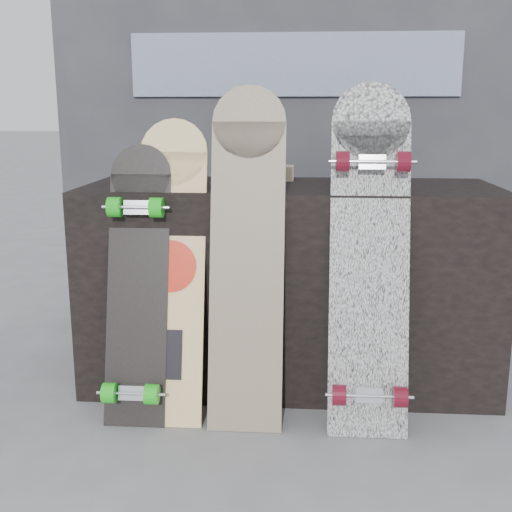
# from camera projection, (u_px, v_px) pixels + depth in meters

# --- Properties ---
(ground) EXTENTS (60.00, 60.00, 0.00)m
(ground) POSITION_uv_depth(u_px,v_px,m) (284.00, 435.00, 2.20)
(ground) COLOR slate
(ground) RESTS_ON ground
(vendor_table) EXTENTS (1.60, 0.60, 0.80)m
(vendor_table) POSITION_uv_depth(u_px,v_px,m) (289.00, 284.00, 2.59)
(vendor_table) COLOR black
(vendor_table) RESTS_ON ground
(booth) EXTENTS (2.40, 0.22, 2.20)m
(booth) POSITION_uv_depth(u_px,v_px,m) (294.00, 107.00, 3.26)
(booth) COLOR #343439
(booth) RESTS_ON ground
(merch_box_purple) EXTENTS (0.18, 0.12, 0.10)m
(merch_box_purple) POSITION_uv_depth(u_px,v_px,m) (146.00, 171.00, 2.52)
(merch_box_purple) COLOR #473A77
(merch_box_purple) RESTS_ON vendor_table
(merch_box_small) EXTENTS (0.14, 0.14, 0.12)m
(merch_box_small) POSITION_uv_depth(u_px,v_px,m) (354.00, 168.00, 2.56)
(merch_box_small) COLOR #473A77
(merch_box_small) RESTS_ON vendor_table
(merch_box_flat) EXTENTS (0.22, 0.10, 0.06)m
(merch_box_flat) POSITION_uv_depth(u_px,v_px,m) (267.00, 173.00, 2.67)
(merch_box_flat) COLOR #D1B78C
(merch_box_flat) RESTS_ON vendor_table
(longboard_geisha) EXTENTS (0.24, 0.31, 1.06)m
(longboard_geisha) POSITION_uv_depth(u_px,v_px,m) (171.00, 262.00, 2.28)
(longboard_geisha) COLOR beige
(longboard_geisha) RESTS_ON ground
(longboard_celtic) EXTENTS (0.26, 0.29, 1.18)m
(longboard_celtic) POSITION_uv_depth(u_px,v_px,m) (247.00, 247.00, 2.22)
(longboard_celtic) COLOR beige
(longboard_celtic) RESTS_ON ground
(longboard_cascadia) EXTENTS (0.27, 0.37, 1.18)m
(longboard_cascadia) POSITION_uv_depth(u_px,v_px,m) (370.00, 251.00, 2.19)
(longboard_cascadia) COLOR white
(longboard_cascadia) RESTS_ON ground
(skateboard_dark) EXTENTS (0.22, 0.33, 0.97)m
(skateboard_dark) POSITION_uv_depth(u_px,v_px,m) (137.00, 280.00, 2.26)
(skateboard_dark) COLOR black
(skateboard_dark) RESTS_ON ground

